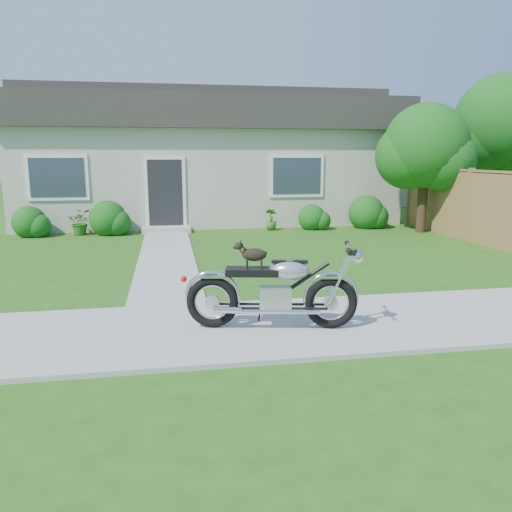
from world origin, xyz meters
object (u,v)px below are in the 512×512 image
at_px(potted_plant_right, 271,219).
at_px(motorcycle_with_dog, 276,290).
at_px(fence, 469,205).
at_px(house, 207,157).
at_px(tree_far, 507,126).
at_px(tree_near, 431,150).
at_px(potted_plant_left, 81,222).

bearing_deg(potted_plant_right, motorcycle_with_dog, -101.34).
bearing_deg(fence, house, 135.26).
height_order(house, tree_far, tree_far).
relative_size(house, potted_plant_right, 19.44).
xyz_separation_m(house, tree_near, (5.98, -4.69, 0.20)).
bearing_deg(motorcycle_with_dog, potted_plant_right, 89.89).
relative_size(tree_far, motorcycle_with_dog, 2.27).
height_order(tree_far, potted_plant_left, tree_far).
height_order(house, motorcycle_with_dog, house).
distance_m(house, tree_near, 7.60).
bearing_deg(fence, potted_plant_left, 164.63).
bearing_deg(potted_plant_left, motorcycle_with_dog, -66.67).
bearing_deg(house, tree_far, -11.84).
bearing_deg(house, potted_plant_right, -64.86).
height_order(fence, tree_near, tree_near).
xyz_separation_m(fence, motorcycle_with_dog, (-6.43, -5.91, -0.40)).
relative_size(tree_near, potted_plant_right, 5.69).
bearing_deg(fence, motorcycle_with_dog, -137.44).
bearing_deg(potted_plant_left, fence, -15.37).
relative_size(house, potted_plant_left, 16.99).
height_order(fence, potted_plant_right, fence).
relative_size(house, tree_near, 3.42).
relative_size(fence, potted_plant_right, 10.21).
bearing_deg(motorcycle_with_dog, fence, 53.79).
distance_m(tree_near, tree_far, 4.98).
distance_m(tree_far, potted_plant_left, 14.39).
distance_m(fence, potted_plant_right, 5.49).
relative_size(tree_far, potted_plant_left, 6.74).
bearing_deg(tree_near, potted_plant_right, 164.01).
relative_size(potted_plant_left, motorcycle_with_dog, 0.34).
xyz_separation_m(tree_near, motorcycle_with_dog, (-6.11, -7.46, -1.82)).
bearing_deg(tree_far, potted_plant_left, -174.66).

